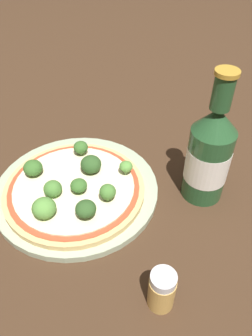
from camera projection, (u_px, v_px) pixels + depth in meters
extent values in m
plane|color=#3D2819|center=(65.00, 189.00, 0.56)|extent=(3.00, 3.00, 0.00)
cylinder|color=#A3B293|center=(77.00, 190.00, 0.55)|extent=(0.27, 0.27, 0.01)
cylinder|color=tan|center=(75.00, 189.00, 0.54)|extent=(0.23, 0.23, 0.01)
cylinder|color=#B74728|center=(74.00, 187.00, 0.53)|extent=(0.21, 0.21, 0.00)
cylinder|color=beige|center=(74.00, 186.00, 0.53)|extent=(0.20, 0.20, 0.00)
cylinder|color=#6B8E51|center=(34.00, 173.00, 0.55)|extent=(0.01, 0.01, 0.01)
ellipsoid|color=#386628|center=(33.00, 168.00, 0.54)|extent=(0.03, 0.03, 0.02)
cylinder|color=#6B8E51|center=(91.00, 170.00, 0.55)|extent=(0.01, 0.01, 0.01)
ellipsoid|color=#2D5123|center=(91.00, 164.00, 0.54)|extent=(0.03, 0.03, 0.03)
cylinder|color=#6B8E51|center=(86.00, 214.00, 0.48)|extent=(0.01, 0.01, 0.01)
ellipsoid|color=#2D5123|center=(86.00, 209.00, 0.47)|extent=(0.03, 0.03, 0.02)
cylinder|color=#6B8E51|center=(79.00, 190.00, 0.52)|extent=(0.01, 0.01, 0.01)
ellipsoid|color=#386628|center=(79.00, 186.00, 0.51)|extent=(0.03, 0.03, 0.02)
cylinder|color=#6B8E51|center=(81.00, 152.00, 0.59)|extent=(0.01, 0.01, 0.01)
ellipsoid|color=#386628|center=(81.00, 147.00, 0.58)|extent=(0.03, 0.03, 0.02)
cylinder|color=#6B8E51|center=(54.00, 193.00, 0.51)|extent=(0.01, 0.01, 0.01)
ellipsoid|color=#477A33|center=(53.00, 189.00, 0.51)|extent=(0.03, 0.03, 0.03)
cylinder|color=#6B8E51|center=(126.00, 171.00, 0.55)|extent=(0.01, 0.01, 0.01)
ellipsoid|color=#568E3D|center=(126.00, 166.00, 0.54)|extent=(0.02, 0.02, 0.02)
cylinder|color=#6B8E51|center=(108.00, 197.00, 0.50)|extent=(0.01, 0.01, 0.01)
ellipsoid|color=#477A33|center=(108.00, 192.00, 0.50)|extent=(0.03, 0.03, 0.02)
cylinder|color=#6B8E51|center=(45.00, 213.00, 0.48)|extent=(0.01, 0.01, 0.01)
ellipsoid|color=#568E3D|center=(44.00, 208.00, 0.48)|extent=(0.04, 0.04, 0.03)
cylinder|color=#234C28|center=(207.00, 164.00, 0.51)|extent=(0.07, 0.07, 0.13)
cylinder|color=silver|center=(207.00, 163.00, 0.51)|extent=(0.07, 0.07, 0.06)
cone|color=#234C28|center=(217.00, 120.00, 0.46)|extent=(0.07, 0.07, 0.04)
cylinder|color=#234C28|center=(223.00, 92.00, 0.43)|extent=(0.03, 0.03, 0.05)
cylinder|color=#B7892D|center=(227.00, 72.00, 0.41)|extent=(0.03, 0.03, 0.01)
cylinder|color=tan|center=(161.00, 292.00, 0.40)|extent=(0.03, 0.03, 0.05)
cylinder|color=silver|center=(163.00, 279.00, 0.38)|extent=(0.03, 0.03, 0.01)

